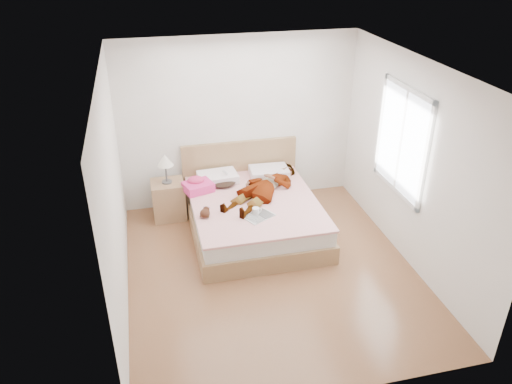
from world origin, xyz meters
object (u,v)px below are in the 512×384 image
towel (198,185)px  coffee_mug (256,211)px  nightstand (168,197)px  bed (253,212)px  magazine (259,216)px  woman (264,184)px  plush_toy (205,213)px  phone (225,172)px

towel → coffee_mug: (0.66, -0.87, -0.03)m
nightstand → bed: bearing=-28.1°
bed → magazine: 0.58m
woman → nightstand: bearing=-154.0°
magazine → bed: bearing=86.0°
woman → plush_toy: (-0.93, -0.51, -0.05)m
coffee_mug → nightstand: nightstand is taller
bed → nightstand: (-1.16, 0.62, 0.07)m
bed → phone: bearing=118.1°
phone → towel: towel is taller
bed → magazine: bearing=-94.0°
magazine → nightstand: (-1.12, 1.14, -0.18)m
coffee_mug → plush_toy: plush_toy is taller
coffee_mug → nightstand: (-1.09, 1.09, -0.22)m
plush_toy → nightstand: bearing=113.6°
magazine → plush_toy: (-0.69, 0.17, 0.05)m
woman → magazine: (-0.24, -0.68, -0.11)m
towel → magazine: 1.16m
bed → coffee_mug: size_ratio=14.72×
phone → coffee_mug: phone is taller
towel → coffee_mug: towel is taller
bed → magazine: bed is taller
woman → coffee_mug: woman is taller
phone → towel: (-0.43, -0.15, -0.09)m
magazine → nightstand: size_ratio=0.45×
magazine → coffee_mug: 0.08m
bed → nightstand: nightstand is taller
nightstand → plush_toy: bearing=-66.4°
phone → magazine: phone is taller
phone → coffee_mug: 1.06m
woman → phone: (-0.50, 0.40, 0.06)m
coffee_mug → nightstand: 1.55m
coffee_mug → nightstand: size_ratio=0.14×
coffee_mug → phone: bearing=102.7°
towel → magazine: towel is taller
woman → towel: size_ratio=3.48×
coffee_mug → magazine: bearing=-62.7°
woman → towel: 0.97m
phone → magazine: bearing=-121.7°
phone → bed: size_ratio=0.04×
phone → nightstand: nightstand is taller
woman → bed: 0.43m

